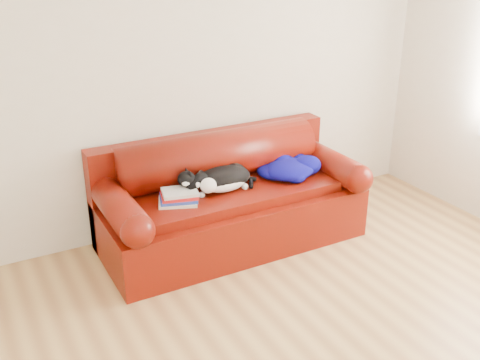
% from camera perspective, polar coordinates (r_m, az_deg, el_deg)
% --- Properties ---
extents(ground, '(4.50, 4.50, 0.00)m').
position_cam_1_polar(ground, '(3.64, 9.45, -16.65)').
color(ground, olive).
rests_on(ground, ground).
extents(room_shell, '(4.52, 4.02, 2.61)m').
position_cam_1_polar(room_shell, '(2.97, 13.28, 10.06)').
color(room_shell, beige).
rests_on(room_shell, ground).
extents(sofa_base, '(2.10, 0.90, 0.50)m').
position_cam_1_polar(sofa_base, '(4.60, -0.86, -3.65)').
color(sofa_base, '#401102').
rests_on(sofa_base, ground).
extents(sofa_back, '(2.10, 1.01, 0.88)m').
position_cam_1_polar(sofa_back, '(4.67, -2.26, 0.88)').
color(sofa_back, '#401102').
rests_on(sofa_back, ground).
extents(book_stack, '(0.34, 0.30, 0.10)m').
position_cam_1_polar(book_stack, '(4.21, -6.24, -1.71)').
color(book_stack, beige).
rests_on(book_stack, sofa_base).
extents(cat, '(0.68, 0.37, 0.24)m').
position_cam_1_polar(cat, '(4.38, -1.74, 0.04)').
color(cat, black).
rests_on(cat, sofa_base).
extents(blanket, '(0.60, 0.48, 0.16)m').
position_cam_1_polar(blanket, '(4.68, 5.08, 1.25)').
color(blanket, '#08024C').
rests_on(blanket, sofa_base).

